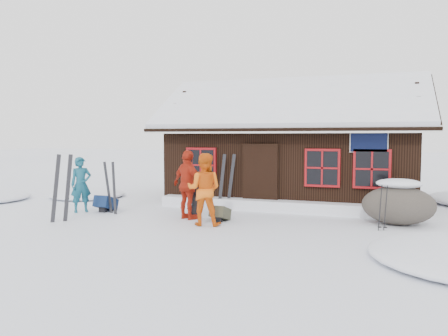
% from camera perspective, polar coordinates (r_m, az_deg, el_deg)
% --- Properties ---
extents(ground, '(120.00, 120.00, 0.00)m').
position_cam_1_polar(ground, '(11.82, -2.56, -6.99)').
color(ground, white).
rests_on(ground, ground).
extents(mountain_hut, '(8.90, 6.09, 4.42)m').
position_cam_1_polar(mountain_hut, '(16.00, 9.19, 1.54)').
color(mountain_hut, black).
rests_on(mountain_hut, ground).
extents(snow_drift, '(7.60, 0.60, 0.35)m').
position_cam_1_polar(snow_drift, '(13.48, 7.02, -4.89)').
color(snow_drift, white).
rests_on(snow_drift, ground).
extents(snow_mounds, '(20.60, 13.20, 0.48)m').
position_cam_1_polar(snow_mounds, '(13.10, 7.30, -5.93)').
color(snow_mounds, white).
rests_on(snow_mounds, ground).
extents(skier_teal, '(0.70, 0.72, 1.67)m').
position_cam_1_polar(skier_teal, '(13.83, -18.17, -2.08)').
color(skier_teal, '#155165').
rests_on(skier_teal, ground).
extents(skier_orange_left, '(1.00, 0.83, 1.86)m').
position_cam_1_polar(skier_orange_left, '(11.21, -2.62, -2.80)').
color(skier_orange_left, orange).
rests_on(skier_orange_left, ground).
extents(skier_orange_right, '(1.21, 0.90, 1.91)m').
position_cam_1_polar(skier_orange_right, '(12.05, -4.71, -2.20)').
color(skier_orange_right, '#B22512').
rests_on(skier_orange_right, ground).
extents(skier_crouched, '(0.52, 0.47, 0.90)m').
position_cam_1_polar(skier_crouched, '(12.29, -3.80, -4.45)').
color(skier_crouched, black).
rests_on(skier_crouched, ground).
extents(boulder, '(1.82, 1.37, 1.07)m').
position_cam_1_polar(boulder, '(12.19, 21.83, -4.37)').
color(boulder, '#524B42').
rests_on(boulder, ground).
extents(ski_pair_left, '(0.53, 0.36, 1.86)m').
position_cam_1_polar(ski_pair_left, '(12.45, -20.43, -2.57)').
color(ski_pair_left, black).
rests_on(ski_pair_left, ground).
extents(ski_pair_mid, '(0.52, 0.19, 1.59)m').
position_cam_1_polar(ski_pair_mid, '(13.39, -14.54, -2.59)').
color(ski_pair_mid, black).
rests_on(ski_pair_mid, ground).
extents(ski_pair_right, '(0.54, 0.29, 1.78)m').
position_cam_1_polar(ski_pair_right, '(13.79, 0.30, -1.87)').
color(ski_pair_right, black).
rests_on(ski_pair_right, ground).
extents(ski_poles, '(0.21, 0.10, 1.15)m').
position_cam_1_polar(ski_poles, '(11.28, 20.04, -5.00)').
color(ski_poles, black).
rests_on(ski_poles, ground).
extents(backpack_blue, '(0.48, 0.64, 0.34)m').
position_cam_1_polar(backpack_blue, '(13.86, -15.17, -4.77)').
color(backpack_blue, '#102348').
rests_on(backpack_blue, ground).
extents(backpack_olive, '(0.45, 0.58, 0.30)m').
position_cam_1_polar(backpack_olive, '(11.83, -0.50, -6.24)').
color(backpack_olive, '#3D3D2B').
rests_on(backpack_olive, ground).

